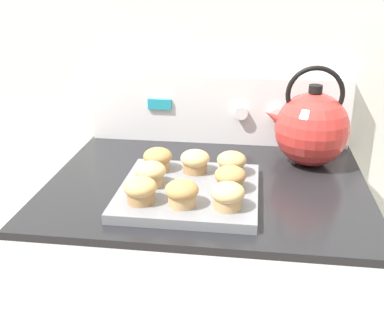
{
  "coord_description": "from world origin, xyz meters",
  "views": [
    {
      "loc": [
        0.11,
        -0.76,
        1.4
      ],
      "look_at": [
        -0.03,
        0.24,
        1.0
      ],
      "focal_mm": 45.0,
      "sensor_mm": 36.0,
      "label": 1
    }
  ],
  "objects_px": {
    "muffin_r0_c1": "(182,193)",
    "muffin_r1_c0": "(150,173)",
    "tea_kettle": "(311,128)",
    "muffin_pan": "(189,191)",
    "muffin_r0_c0": "(140,190)",
    "muffin_r2_c0": "(158,159)",
    "muffin_r2_c1": "(195,161)",
    "muffin_r0_c2": "(228,195)",
    "muffin_r1_c2": "(230,178)",
    "muffin_r2_c2": "(232,163)"
  },
  "relations": [
    {
      "from": "muffin_r0_c1",
      "to": "muffin_r2_c0",
      "type": "xyz_separation_m",
      "value": [
        -0.09,
        0.18,
        0.0
      ]
    },
    {
      "from": "muffin_pan",
      "to": "muffin_r2_c0",
      "type": "relative_size",
      "value": 4.4
    },
    {
      "from": "muffin_r2_c0",
      "to": "muffin_r2_c2",
      "type": "relative_size",
      "value": 1.0
    },
    {
      "from": "muffin_r2_c2",
      "to": "tea_kettle",
      "type": "bearing_deg",
      "value": 36.56
    },
    {
      "from": "muffin_r2_c0",
      "to": "tea_kettle",
      "type": "bearing_deg",
      "value": 20.96
    },
    {
      "from": "muffin_r0_c0",
      "to": "muffin_r1_c0",
      "type": "height_order",
      "value": "same"
    },
    {
      "from": "muffin_pan",
      "to": "tea_kettle",
      "type": "bearing_deg",
      "value": 39.39
    },
    {
      "from": "muffin_pan",
      "to": "muffin_r0_c0",
      "type": "relative_size",
      "value": 4.4
    },
    {
      "from": "muffin_r1_c0",
      "to": "muffin_r0_c1",
      "type": "bearing_deg",
      "value": -46.43
    },
    {
      "from": "tea_kettle",
      "to": "muffin_r0_c2",
      "type": "bearing_deg",
      "value": -120.76
    },
    {
      "from": "muffin_r1_c0",
      "to": "muffin_r2_c2",
      "type": "height_order",
      "value": "same"
    },
    {
      "from": "muffin_r2_c1",
      "to": "muffin_pan",
      "type": "bearing_deg",
      "value": -91.48
    },
    {
      "from": "muffin_pan",
      "to": "muffin_r0_c2",
      "type": "distance_m",
      "value": 0.14
    },
    {
      "from": "muffin_pan",
      "to": "muffin_r2_c2",
      "type": "xyz_separation_m",
      "value": [
        0.09,
        0.09,
        0.04
      ]
    },
    {
      "from": "tea_kettle",
      "to": "muffin_pan",
      "type": "bearing_deg",
      "value": -140.61
    },
    {
      "from": "muffin_r2_c1",
      "to": "muffin_r1_c0",
      "type": "bearing_deg",
      "value": -135.41
    },
    {
      "from": "muffin_r2_c1",
      "to": "tea_kettle",
      "type": "relative_size",
      "value": 0.27
    },
    {
      "from": "muffin_pan",
      "to": "muffin_r1_c0",
      "type": "height_order",
      "value": "muffin_r1_c0"
    },
    {
      "from": "muffin_r0_c1",
      "to": "muffin_r1_c2",
      "type": "height_order",
      "value": "same"
    },
    {
      "from": "muffin_r2_c0",
      "to": "tea_kettle",
      "type": "distance_m",
      "value": 0.41
    },
    {
      "from": "muffin_r0_c1",
      "to": "muffin_r2_c1",
      "type": "xyz_separation_m",
      "value": [
        0.0,
        0.18,
        0.0
      ]
    },
    {
      "from": "muffin_r1_c0",
      "to": "muffin_r2_c2",
      "type": "xyz_separation_m",
      "value": [
        0.18,
        0.09,
        0.0
      ]
    },
    {
      "from": "muffin_pan",
      "to": "muffin_r2_c0",
      "type": "distance_m",
      "value": 0.14
    },
    {
      "from": "muffin_r0_c1",
      "to": "muffin_r2_c1",
      "type": "relative_size",
      "value": 1.0
    },
    {
      "from": "muffin_r0_c0",
      "to": "muffin_r0_c1",
      "type": "xyz_separation_m",
      "value": [
        0.09,
        -0.0,
        0.0
      ]
    },
    {
      "from": "muffin_r0_c1",
      "to": "muffin_r0_c2",
      "type": "xyz_separation_m",
      "value": [
        0.1,
        0.0,
        0.0
      ]
    },
    {
      "from": "muffin_r2_c0",
      "to": "muffin_r2_c1",
      "type": "height_order",
      "value": "same"
    },
    {
      "from": "muffin_r1_c0",
      "to": "muffin_r0_c0",
      "type": "bearing_deg",
      "value": -91.67
    },
    {
      "from": "muffin_r0_c1",
      "to": "muffin_r1_c0",
      "type": "relative_size",
      "value": 1.0
    },
    {
      "from": "muffin_r2_c1",
      "to": "tea_kettle",
      "type": "distance_m",
      "value": 0.33
    },
    {
      "from": "muffin_r1_c2",
      "to": "muffin_r2_c2",
      "type": "relative_size",
      "value": 1.0
    },
    {
      "from": "muffin_r0_c1",
      "to": "muffin_r0_c2",
      "type": "relative_size",
      "value": 1.0
    },
    {
      "from": "muffin_r0_c1",
      "to": "tea_kettle",
      "type": "xyz_separation_m",
      "value": [
        0.29,
        0.33,
        0.05
      ]
    },
    {
      "from": "muffin_r0_c1",
      "to": "muffin_r2_c0",
      "type": "height_order",
      "value": "same"
    },
    {
      "from": "muffin_r0_c1",
      "to": "muffin_r2_c0",
      "type": "distance_m",
      "value": 0.2
    },
    {
      "from": "muffin_r1_c2",
      "to": "muffin_r0_c2",
      "type": "bearing_deg",
      "value": -89.77
    },
    {
      "from": "muffin_pan",
      "to": "muffin_r2_c0",
      "type": "bearing_deg",
      "value": 134.58
    },
    {
      "from": "muffin_r2_c2",
      "to": "muffin_r0_c2",
      "type": "bearing_deg",
      "value": -89.16
    },
    {
      "from": "muffin_r0_c1",
      "to": "muffin_r1_c2",
      "type": "xyz_separation_m",
      "value": [
        0.1,
        0.09,
        0.0
      ]
    },
    {
      "from": "muffin_r1_c2",
      "to": "tea_kettle",
      "type": "distance_m",
      "value": 0.31
    },
    {
      "from": "muffin_r0_c0",
      "to": "muffin_r0_c1",
      "type": "bearing_deg",
      "value": -1.38
    },
    {
      "from": "muffin_r0_c2",
      "to": "tea_kettle",
      "type": "height_order",
      "value": "tea_kettle"
    },
    {
      "from": "tea_kettle",
      "to": "muffin_r0_c1",
      "type": "bearing_deg",
      "value": -131.59
    },
    {
      "from": "muffin_r0_c0",
      "to": "muffin_r2_c0",
      "type": "bearing_deg",
      "value": 89.68
    },
    {
      "from": "muffin_r2_c1",
      "to": "muffin_r2_c2",
      "type": "height_order",
      "value": "same"
    },
    {
      "from": "muffin_r1_c2",
      "to": "tea_kettle",
      "type": "bearing_deg",
      "value": 50.68
    },
    {
      "from": "muffin_r0_c0",
      "to": "muffin_r0_c1",
      "type": "height_order",
      "value": "same"
    },
    {
      "from": "muffin_r0_c0",
      "to": "muffin_r0_c2",
      "type": "distance_m",
      "value": 0.19
    },
    {
      "from": "muffin_r2_c2",
      "to": "tea_kettle",
      "type": "relative_size",
      "value": 0.27
    },
    {
      "from": "muffin_r0_c0",
      "to": "muffin_r1_c0",
      "type": "relative_size",
      "value": 1.0
    }
  ]
}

